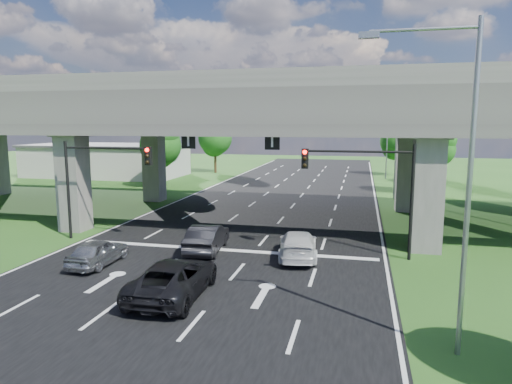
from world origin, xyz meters
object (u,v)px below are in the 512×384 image
at_px(car_dark, 207,238).
at_px(streetlight_near, 456,165).
at_px(car_silver, 98,252).
at_px(car_trailing, 174,278).
at_px(signal_left, 98,172).
at_px(streetlight_far, 392,136).
at_px(streetlight_beyond, 384,133).
at_px(signal_right, 369,179).
at_px(car_white, 298,244).

bearing_deg(car_dark, streetlight_near, 134.94).
distance_m(car_silver, car_trailing, 6.15).
bearing_deg(signal_left, streetlight_far, 48.22).
xyz_separation_m(car_dark, car_trailing, (0.86, -6.58, 0.00)).
xyz_separation_m(streetlight_far, streetlight_beyond, (0.00, 16.00, 0.00)).
distance_m(streetlight_far, streetlight_beyond, 16.00).
xyz_separation_m(signal_right, streetlight_beyond, (2.27, 36.06, 1.66)).
bearing_deg(streetlight_beyond, signal_left, -116.43).
xyz_separation_m(streetlight_near, car_silver, (-15.34, 5.45, -5.16)).
relative_size(streetlight_beyond, car_silver, 2.58).
xyz_separation_m(signal_right, streetlight_near, (2.27, -9.94, 1.66)).
bearing_deg(streetlight_far, car_white, -105.44).
bearing_deg(streetlight_beyond, signal_right, -93.61).
xyz_separation_m(signal_right, car_silver, (-13.07, -4.50, -3.50)).
distance_m(streetlight_beyond, car_dark, 38.89).
bearing_deg(car_dark, streetlight_far, -122.69).
distance_m(car_silver, car_white, 10.18).
relative_size(streetlight_beyond, car_white, 2.08).
xyz_separation_m(streetlight_beyond, car_white, (-5.80, -37.00, -5.12)).
bearing_deg(car_trailing, car_silver, -31.37).
height_order(streetlight_near, streetlight_beyond, same).
bearing_deg(signal_left, car_dark, -7.59).
bearing_deg(streetlight_far, signal_left, -131.78).
bearing_deg(car_dark, signal_right, -179.10).
relative_size(streetlight_far, car_white, 2.08).
xyz_separation_m(car_white, car_trailing, (-4.19, -6.58, 0.06)).
relative_size(streetlight_far, car_silver, 2.58).
relative_size(signal_right, car_dark, 1.31).
height_order(streetlight_near, car_trailing, streetlight_near).
bearing_deg(car_silver, signal_left, -59.55).
bearing_deg(car_silver, signal_right, -160.40).
relative_size(car_silver, car_trailing, 0.71).
bearing_deg(signal_right, car_dark, -173.72).
xyz_separation_m(signal_left, streetlight_beyond, (17.92, 36.06, 1.66)).
xyz_separation_m(streetlight_near, streetlight_beyond, (0.00, 46.00, 0.00)).
height_order(signal_right, car_dark, signal_right).
bearing_deg(streetlight_beyond, car_white, -98.91).
relative_size(streetlight_beyond, car_trailing, 1.83).
relative_size(signal_right, signal_left, 1.00).
bearing_deg(signal_left, streetlight_beyond, 63.57).
bearing_deg(streetlight_far, streetlight_near, -90.00).
height_order(signal_right, car_white, signal_right).
bearing_deg(signal_left, car_white, -4.45).
xyz_separation_m(streetlight_far, car_trailing, (-9.99, -27.58, -5.06)).
xyz_separation_m(streetlight_near, car_trailing, (-9.99, 2.42, -5.06)).
relative_size(streetlight_near, car_dark, 2.18).
relative_size(signal_left, streetlight_far, 0.60).
xyz_separation_m(streetlight_beyond, car_dark, (-10.85, -37.00, -5.06)).
xyz_separation_m(signal_right, car_dark, (-8.57, -0.94, -3.40)).
distance_m(streetlight_far, car_white, 22.38).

